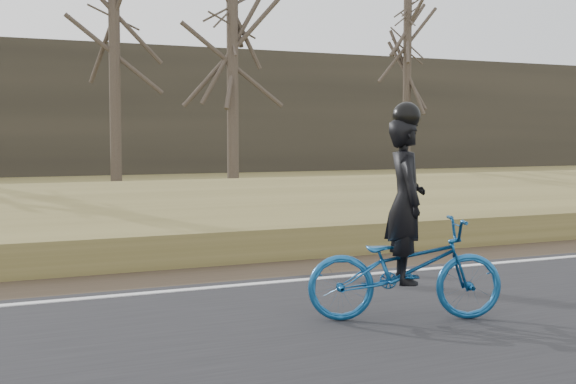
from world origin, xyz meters
name	(u,v)px	position (x,y,z in m)	size (l,w,h in m)	color
cyclist	(405,252)	(5.15, -2.05, 0.70)	(1.93, 1.27, 2.04)	navy
bare_tree_center	(114,42)	(6.93, 16.88, 4.72)	(0.36, 0.36, 9.44)	#4F4439
bare_tree_right	(233,67)	(10.08, 14.82, 3.89)	(0.36, 0.36, 7.78)	#4F4439
bare_tree_far_right	(407,88)	(20.02, 20.11, 3.81)	(0.36, 0.36, 7.62)	#4F4439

